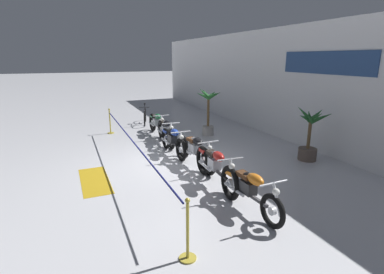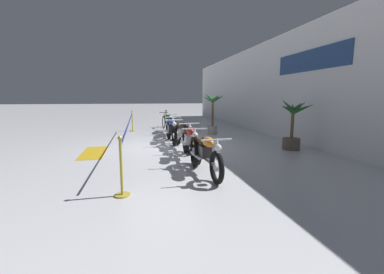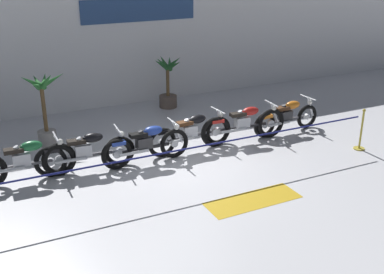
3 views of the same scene
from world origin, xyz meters
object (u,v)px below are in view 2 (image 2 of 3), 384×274
(motorcycle_black_3, at_px, (183,135))
(floor_banner, at_px, (94,153))
(potted_palm_left_of_row, at_px, (293,127))
(stanchion_far_left, at_px, (130,123))
(motorcycle_red_4, at_px, (190,142))
(motorcycle_orange_5, at_px, (205,154))
(potted_palm_right_of_row, at_px, (213,113))
(motorcycle_black_1, at_px, (172,126))
(motorcycle_green_0, at_px, (169,123))
(stanchion_mid_left, at_px, (122,176))
(bicycle, at_px, (165,121))
(motorcycle_blue_2, at_px, (171,130))

(motorcycle_black_3, height_order, floor_banner, motorcycle_black_3)
(potted_palm_left_of_row, bearing_deg, stanchion_far_left, -117.98)
(motorcycle_black_3, distance_m, motorcycle_red_4, 1.46)
(motorcycle_orange_5, distance_m, potted_palm_right_of_row, 6.31)
(motorcycle_black_1, distance_m, floor_banner, 3.85)
(floor_banner, bearing_deg, motorcycle_black_3, 89.47)
(motorcycle_black_1, relative_size, floor_banner, 1.15)
(potted_palm_left_of_row, bearing_deg, motorcycle_black_3, -103.76)
(motorcycle_red_4, relative_size, potted_palm_right_of_row, 1.20)
(motorcycle_black_3, distance_m, floor_banner, 2.86)
(motorcycle_orange_5, xyz_separation_m, potted_palm_right_of_row, (-5.99, 1.91, 0.51))
(motorcycle_green_0, xyz_separation_m, potted_palm_right_of_row, (0.80, 1.93, 0.49))
(motorcycle_green_0, bearing_deg, stanchion_mid_left, -12.57)
(stanchion_far_left, bearing_deg, motorcycle_orange_5, 20.11)
(potted_palm_left_of_row, bearing_deg, potted_palm_right_of_row, -158.97)
(stanchion_mid_left, bearing_deg, motorcycle_black_3, 155.46)
(stanchion_far_left, bearing_deg, motorcycle_green_0, 139.43)
(motorcycle_black_1, height_order, stanchion_mid_left, stanchion_mid_left)
(bicycle, bearing_deg, stanchion_mid_left, -10.12)
(floor_banner, bearing_deg, stanchion_far_left, 149.92)
(motorcycle_blue_2, distance_m, potted_palm_left_of_row, 4.25)
(potted_palm_left_of_row, bearing_deg, motorcycle_black_1, -134.77)
(motorcycle_green_0, xyz_separation_m, stanchion_mid_left, (7.75, -1.73, -0.11))
(motorcycle_red_4, xyz_separation_m, potted_palm_left_of_row, (-0.62, 3.52, 0.26))
(potted_palm_left_of_row, xyz_separation_m, potted_palm_right_of_row, (-3.98, -1.53, 0.22))
(potted_palm_left_of_row, bearing_deg, motorcycle_orange_5, -59.63)
(stanchion_far_left, bearing_deg, motorcycle_black_3, 42.38)
(motorcycle_green_0, relative_size, motorcycle_black_3, 0.95)
(motorcycle_green_0, height_order, potted_palm_left_of_row, potted_palm_left_of_row)
(motorcycle_black_3, bearing_deg, stanchion_mid_left, -24.54)
(motorcycle_blue_2, height_order, motorcycle_black_3, motorcycle_black_3)
(motorcycle_black_3, height_order, stanchion_mid_left, stanchion_mid_left)
(motorcycle_green_0, distance_m, stanchion_far_left, 2.67)
(motorcycle_black_1, xyz_separation_m, potted_palm_right_of_row, (-0.51, 1.96, 0.49))
(motorcycle_black_1, relative_size, motorcycle_orange_5, 1.06)
(floor_banner, bearing_deg, motorcycle_red_4, 61.32)
(motorcycle_blue_2, distance_m, motorcycle_orange_5, 4.13)
(motorcycle_black_3, relative_size, potted_palm_right_of_row, 1.16)
(motorcycle_black_1, bearing_deg, potted_palm_left_of_row, 45.23)
(motorcycle_black_3, height_order, bicycle, bicycle)
(motorcycle_black_3, xyz_separation_m, bicycle, (-6.23, 0.05, -0.10))
(motorcycle_orange_5, relative_size, stanchion_far_left, 0.24)
(motorcycle_black_1, relative_size, motorcycle_blue_2, 1.05)
(potted_palm_left_of_row, bearing_deg, bicycle, -154.39)
(motorcycle_red_4, xyz_separation_m, floor_banner, (-1.44, -2.74, -0.48))
(floor_banner, bearing_deg, stanchion_mid_left, 14.93)
(motorcycle_black_1, xyz_separation_m, motorcycle_red_4, (4.08, -0.03, 0.02))
(motorcycle_black_1, bearing_deg, motorcycle_red_4, -0.40)
(motorcycle_green_0, bearing_deg, bicycle, 178.35)
(motorcycle_green_0, distance_m, motorcycle_blue_2, 2.68)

